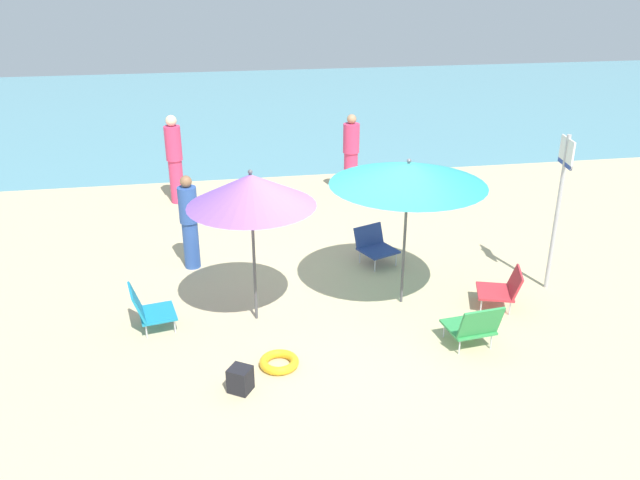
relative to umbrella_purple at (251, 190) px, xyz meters
name	(u,v)px	position (x,y,z in m)	size (l,w,h in m)	color
ground_plane	(352,312)	(1.31, -0.08, -1.83)	(40.00, 40.00, 0.00)	#CCB789
sea_water	(259,106)	(1.31, 14.23, -1.82)	(40.00, 16.00, 0.01)	#5693A3
umbrella_purple	(251,190)	(0.00, 0.00, 0.00)	(1.64, 1.64, 2.10)	#4C4C51
umbrella_teal	(408,174)	(2.07, 0.10, 0.07)	(2.09, 2.09, 2.10)	#4C4C51
beach_chair_a	(503,288)	(3.40, -0.29, -1.53)	(0.70, 0.68, 0.57)	red
beach_chair_b	(374,245)	(2.02, 1.45, -1.52)	(0.70, 0.73, 0.58)	navy
beach_chair_c	(148,309)	(-1.40, -0.03, -1.53)	(0.63, 0.62, 0.61)	teal
beach_chair_d	(474,325)	(2.58, -1.21, -1.51)	(0.61, 0.67, 0.65)	#33934C
person_a	(351,155)	(2.38, 4.79, -0.99)	(0.33, 0.33, 1.67)	#DB3866
person_b	(189,222)	(-0.86, 1.79, -1.07)	(0.29, 0.29, 1.51)	#2D519E
person_c	(175,159)	(-1.16, 4.92, -0.93)	(0.32, 0.32, 1.76)	#DB3866
warning_sign	(560,192)	(4.31, 0.15, -0.33)	(0.11, 0.47, 2.31)	#ADADB2
swim_ring	(279,362)	(0.17, -1.18, -1.78)	(0.48, 0.48, 0.10)	yellow
beach_bag	(240,379)	(-0.31, -1.57, -1.68)	(0.24, 0.22, 0.29)	black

